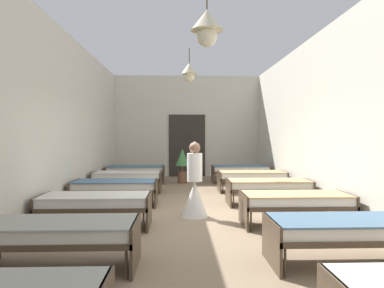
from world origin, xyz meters
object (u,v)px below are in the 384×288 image
object	(u,v)px
bed_left_row_4	(127,177)
bed_left_row_5	(136,170)
bed_right_row_4	(252,176)
potted_plant	(182,162)
bed_right_row_1	(346,230)
bed_right_row_2	(296,201)
bed_right_row_5	(240,170)
bed_left_row_2	(95,202)
bed_left_row_1	(58,232)
bed_right_row_3	(269,186)
nurse_near_aisle	(195,190)
bed_left_row_3	(115,186)

from	to	relation	value
bed_left_row_4	bed_left_row_5	world-z (taller)	same
bed_right_row_4	potted_plant	world-z (taller)	potted_plant
bed_right_row_1	bed_left_row_4	xyz separation A→B (m)	(-3.52, 5.70, 0.00)
bed_left_row_4	bed_right_row_4	xyz separation A→B (m)	(3.52, 0.00, 0.00)
bed_right_row_2	bed_right_row_5	xyz separation A→B (m)	(0.00, 5.70, 0.00)
bed_left_row_2	bed_left_row_4	distance (m)	3.80
bed_right_row_5	bed_left_row_1	bearing A→B (deg)	-114.88
bed_right_row_2	bed_right_row_3	size ratio (longest dim) A/B	1.00
bed_left_row_1	bed_right_row_3	bearing A→B (deg)	47.15
bed_right_row_2	nurse_near_aisle	xyz separation A→B (m)	(-1.76, 0.74, 0.09)
bed_right_row_1	bed_left_row_4	size ratio (longest dim) A/B	1.00
bed_right_row_2	bed_left_row_3	size ratio (longest dim) A/B	1.00
bed_right_row_3	bed_right_row_1	bearing A→B (deg)	-90.00
bed_left_row_4	bed_left_row_5	distance (m)	1.90
bed_left_row_3	bed_right_row_5	size ratio (longest dim) A/B	1.00
bed_left_row_1	bed_left_row_3	bearing A→B (deg)	90.00
bed_left_row_2	bed_left_row_4	world-z (taller)	same
bed_right_row_1	bed_right_row_5	bearing A→B (deg)	90.00
bed_right_row_1	bed_left_row_3	distance (m)	5.18
bed_right_row_2	bed_right_row_3	world-z (taller)	same
bed_left_row_2	bed_right_row_2	bearing A→B (deg)	0.00
bed_left_row_3	bed_left_row_4	distance (m)	1.90
bed_right_row_1	bed_right_row_3	world-z (taller)	same
bed_right_row_3	potted_plant	world-z (taller)	potted_plant
bed_right_row_1	bed_right_row_5	xyz separation A→B (m)	(0.00, 7.60, 0.00)
bed_left_row_3	bed_right_row_5	distance (m)	5.18
bed_left_row_1	bed_left_row_5	size ratio (longest dim) A/B	1.00
bed_left_row_2	bed_left_row_3	bearing A→B (deg)	90.00
bed_left_row_3	bed_left_row_5	world-z (taller)	same
bed_right_row_2	bed_right_row_4	world-z (taller)	same
bed_right_row_3	bed_left_row_4	xyz separation A→B (m)	(-3.52, 1.90, 0.00)
bed_right_row_5	bed_right_row_2	bearing A→B (deg)	-90.00
bed_right_row_2	bed_left_row_3	world-z (taller)	same
bed_left_row_1	bed_right_row_2	size ratio (longest dim) A/B	1.00
bed_right_row_1	bed_right_row_5	size ratio (longest dim) A/B	1.00
bed_right_row_4	nurse_near_aisle	bearing A→B (deg)	-119.90
bed_right_row_4	potted_plant	xyz separation A→B (m)	(-1.96, 1.82, 0.27)
bed_right_row_1	bed_left_row_2	xyz separation A→B (m)	(-3.52, 1.90, 0.00)
bed_left_row_1	bed_right_row_5	world-z (taller)	same
nurse_near_aisle	bed_right_row_1	bearing A→B (deg)	-112.90
bed_right_row_2	bed_left_row_3	xyz separation A→B (m)	(-3.52, 1.90, 0.00)
bed_left_row_4	nurse_near_aisle	size ratio (longest dim) A/B	1.28
bed_left_row_3	bed_left_row_5	size ratio (longest dim) A/B	1.00
bed_left_row_1	bed_left_row_2	world-z (taller)	same
bed_right_row_3	bed_right_row_4	xyz separation A→B (m)	(0.00, 1.90, 0.00)
bed_right_row_1	bed_left_row_3	xyz separation A→B (m)	(-3.52, 3.80, 0.00)
bed_left_row_4	nurse_near_aisle	bearing A→B (deg)	-59.97
bed_left_row_1	bed_right_row_4	distance (m)	6.70
bed_right_row_1	bed_left_row_3	bearing A→B (deg)	132.85
bed_right_row_2	bed_left_row_4	distance (m)	5.18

